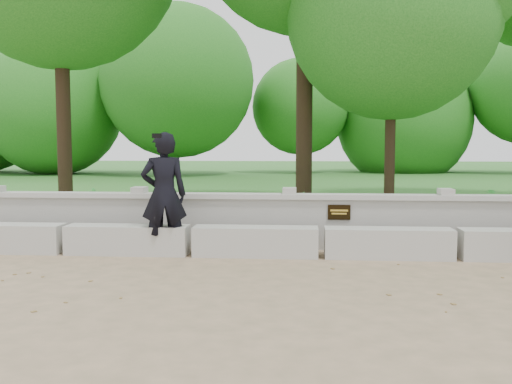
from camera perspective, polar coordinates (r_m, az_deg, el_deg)
ground at (r=6.91m, az=7.09°, el=-9.52°), size 80.00×80.00×0.00m
lawn at (r=20.75m, az=5.38°, el=0.35°), size 40.00×22.00×0.25m
concrete_bench at (r=8.72m, az=6.55°, el=-5.02°), size 11.90×0.45×0.45m
parapet_wall at (r=9.37m, az=6.41°, el=-2.86°), size 12.50×0.35×0.90m
man_main at (r=8.77m, az=-9.19°, el=-0.24°), size 0.79×0.72×1.89m
shrub_a at (r=12.10m, az=-15.83°, el=-0.95°), size 0.36×0.36×0.57m
shrub_b at (r=10.32m, az=17.42°, el=-1.96°), size 0.36×0.39×0.57m
shrub_c at (r=10.63m, az=23.51°, el=-1.66°), size 0.79×0.80×0.67m
shrub_d at (r=11.30m, az=4.35°, el=-1.29°), size 0.29×0.32×0.53m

